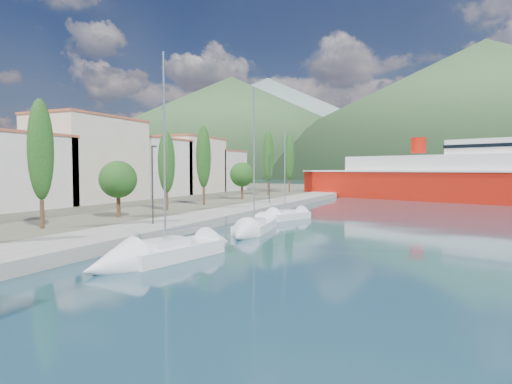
% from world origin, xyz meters
% --- Properties ---
extents(ground, '(1400.00, 1400.00, 0.00)m').
position_xyz_m(ground, '(0.00, 120.00, 0.00)').
color(ground, '#1A3B49').
extents(quay, '(5.00, 88.00, 0.80)m').
position_xyz_m(quay, '(-9.00, 26.00, 0.40)').
color(quay, gray).
rests_on(quay, ground).
extents(land_strip, '(70.00, 148.00, 0.70)m').
position_xyz_m(land_strip, '(-47.00, 36.00, 0.35)').
color(land_strip, '#565644').
rests_on(land_strip, ground).
extents(town_buildings, '(9.20, 69.20, 11.30)m').
position_xyz_m(town_buildings, '(-32.00, 36.91, 5.57)').
color(town_buildings, beige).
rests_on(town_buildings, land_strip).
extents(tree_row, '(3.52, 64.85, 11.03)m').
position_xyz_m(tree_row, '(-15.28, 32.50, 5.74)').
color(tree_row, '#47301E').
rests_on(tree_row, land_strip).
extents(lamp_posts, '(0.15, 48.84, 6.06)m').
position_xyz_m(lamp_posts, '(-9.00, 14.41, 4.08)').
color(lamp_posts, '#2D2D33').
rests_on(lamp_posts, quay).
extents(sailboat_near, '(4.27, 8.99, 12.43)m').
position_xyz_m(sailboat_near, '(-2.89, 5.66, 0.33)').
color(sailboat_near, silver).
rests_on(sailboat_near, ground).
extents(sailboat_mid, '(3.76, 8.92, 12.46)m').
position_xyz_m(sailboat_mid, '(-2.18, 17.50, 0.30)').
color(sailboat_mid, silver).
rests_on(sailboat_mid, ground).
extents(sailboat_far, '(4.55, 7.28, 10.21)m').
position_xyz_m(sailboat_far, '(-3.59, 26.80, 0.29)').
color(sailboat_far, silver).
rests_on(sailboat_far, ground).
extents(ferry, '(56.22, 29.77, 11.02)m').
position_xyz_m(ferry, '(14.65, 63.29, 3.35)').
color(ferry, '#B01509').
rests_on(ferry, ground).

